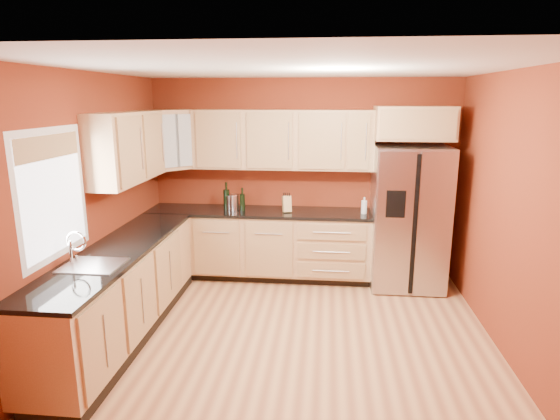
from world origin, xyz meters
name	(u,v)px	position (x,y,z in m)	size (l,w,h in m)	color
floor	(290,342)	(0.00, 0.00, 0.00)	(4.00, 4.00, 0.00)	#A0603E
ceiling	(291,67)	(0.00, 0.00, 2.60)	(4.00, 4.00, 0.00)	silver
wall_back	(302,178)	(0.00, 2.00, 1.30)	(4.00, 0.04, 2.60)	maroon
wall_front	(259,310)	(0.00, -2.00, 1.30)	(4.00, 0.04, 2.60)	maroon
wall_left	(84,209)	(-2.00, 0.00, 1.30)	(0.04, 4.00, 2.60)	maroon
wall_right	(517,220)	(2.00, 0.00, 1.30)	(0.04, 4.00, 2.60)	maroon
base_cabinets_back	(259,245)	(-0.55, 1.70, 0.44)	(2.90, 0.60, 0.88)	tan
base_cabinets_left	(121,294)	(-1.70, 0.00, 0.44)	(0.60, 2.80, 0.88)	tan
countertop_back	(259,212)	(-0.55, 1.69, 0.90)	(2.90, 0.62, 0.04)	black
countertop_left	(118,250)	(-1.69, 0.00, 0.90)	(0.62, 2.80, 0.04)	black
upper_cabinets_back	(283,140)	(-0.25, 1.83, 1.83)	(2.30, 0.33, 0.75)	tan
upper_cabinets_left	(128,147)	(-1.83, 0.72, 1.83)	(0.33, 1.35, 0.75)	tan
corner_upper_cabinet	(171,140)	(-1.67, 1.67, 1.83)	(0.62, 0.33, 0.75)	tan
over_fridge_cabinet	(413,123)	(1.35, 1.70, 2.05)	(0.92, 0.60, 0.40)	tan
refrigerator	(408,218)	(1.35, 1.62, 0.89)	(0.90, 0.75, 1.78)	silver
window	(53,194)	(-1.98, -0.50, 1.55)	(0.03, 0.90, 1.00)	white
sink_faucet	(91,249)	(-1.69, -0.50, 1.07)	(0.50, 0.42, 0.30)	silver
canister_left	(234,202)	(-0.87, 1.69, 1.02)	(0.13, 0.13, 0.20)	silver
canister_right	(231,202)	(-0.92, 1.72, 1.01)	(0.12, 0.12, 0.19)	silver
wine_bottle_a	(242,199)	(-0.76, 1.67, 1.07)	(0.07, 0.07, 0.30)	black
wine_bottle_b	(226,196)	(-0.98, 1.72, 1.10)	(0.08, 0.08, 0.36)	black
knife_block	(287,204)	(-0.18, 1.65, 1.02)	(0.10, 0.10, 0.21)	tan
soap_dispenser	(364,205)	(0.80, 1.66, 1.03)	(0.07, 0.07, 0.21)	white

